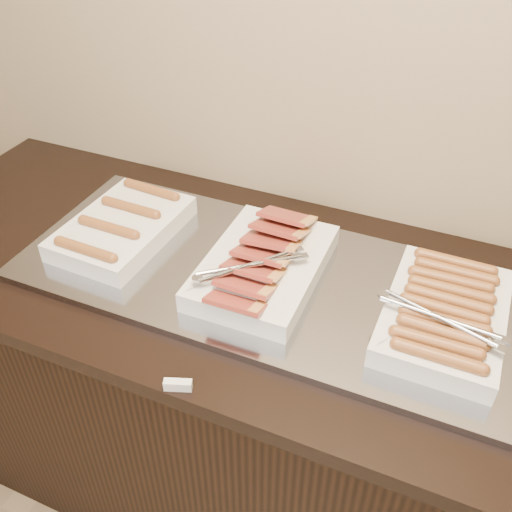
{
  "coord_description": "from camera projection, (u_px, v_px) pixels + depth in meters",
  "views": [
    {
      "loc": [
        0.39,
        1.18,
        1.79
      ],
      "look_at": [
        -0.03,
        2.13,
        0.97
      ],
      "focal_mm": 40.0,
      "sensor_mm": 36.0,
      "label": 1
    }
  ],
  "objects": [
    {
      "name": "dish_right",
      "position": [
        444.0,
        314.0,
        1.19
      ],
      "size": [
        0.27,
        0.36,
        0.08
      ],
      "rotation": [
        0.0,
        0.0,
        -0.01
      ],
      "color": "silver",
      "rests_on": "warming_tray"
    },
    {
      "name": "label_holder",
      "position": [
        178.0,
        385.0,
        1.1
      ],
      "size": [
        0.06,
        0.03,
        0.02
      ],
      "primitive_type": "cube",
      "rotation": [
        0.0,
        0.0,
        0.35
      ],
      "color": "silver",
      "rests_on": "counter"
    },
    {
      "name": "warming_tray",
      "position": [
        268.0,
        279.0,
        1.35
      ],
      "size": [
        1.2,
        0.5,
        0.02
      ],
      "primitive_type": "cube",
      "color": "#9395A0",
      "rests_on": "counter"
    },
    {
      "name": "dish_center",
      "position": [
        263.0,
        265.0,
        1.32
      ],
      "size": [
        0.26,
        0.4,
        0.09
      ],
      "rotation": [
        0.0,
        0.0,
        0.01
      ],
      "color": "silver",
      "rests_on": "warming_tray"
    },
    {
      "name": "dish_left",
      "position": [
        123.0,
        227.0,
        1.45
      ],
      "size": [
        0.24,
        0.36,
        0.07
      ],
      "rotation": [
        0.0,
        0.0,
        -0.04
      ],
      "color": "silver",
      "rests_on": "warming_tray"
    },
    {
      "name": "counter",
      "position": [
        264.0,
        400.0,
        1.63
      ],
      "size": [
        2.06,
        0.76,
        0.9
      ],
      "color": "black",
      "rests_on": "ground"
    }
  ]
}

